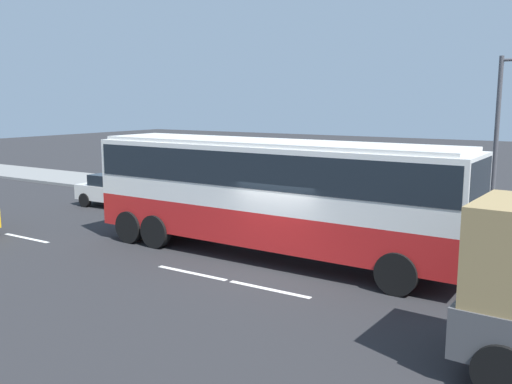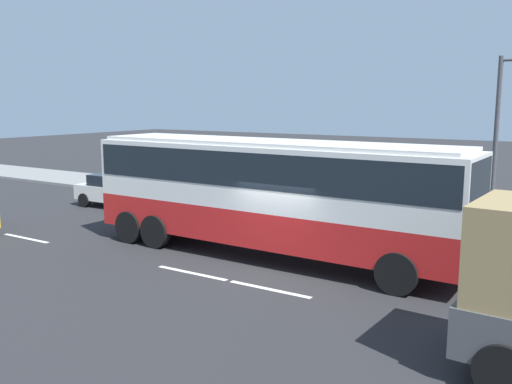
# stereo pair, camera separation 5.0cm
# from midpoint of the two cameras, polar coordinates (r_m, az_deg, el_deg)

# --- Properties ---
(ground_plane) EXTENTS (120.00, 120.00, 0.00)m
(ground_plane) POSITION_cam_midpoint_polar(r_m,az_deg,el_deg) (16.26, 2.56, -7.81)
(ground_plane) COLOR #28282B
(sidewalk_curb) EXTENTS (80.00, 4.00, 0.15)m
(sidewalk_curb) POSITION_cam_midpoint_polar(r_m,az_deg,el_deg) (24.24, 13.24, -2.16)
(sidewalk_curb) COLOR gray
(sidewalk_curb) RESTS_ON ground_plane
(lane_centreline) EXTENTS (40.93, 0.16, 0.01)m
(lane_centreline) POSITION_cam_midpoint_polar(r_m,az_deg,el_deg) (15.94, -7.00, -8.20)
(lane_centreline) COLOR white
(lane_centreline) RESTS_ON ground_plane
(coach_bus) EXTENTS (12.24, 2.86, 3.61)m
(coach_bus) POSITION_cam_midpoint_polar(r_m,az_deg,el_deg) (16.93, 1.31, 0.65)
(coach_bus) COLOR red
(coach_bus) RESTS_ON ground_plane
(car_white_minivan) EXTENTS (4.54, 2.02, 1.49)m
(car_white_minivan) POSITION_cam_midpoint_polar(r_m,az_deg,el_deg) (25.95, -13.60, 0.20)
(car_white_minivan) COLOR white
(car_white_minivan) RESTS_ON ground_plane
(pedestrian_near_curb) EXTENTS (0.32, 0.32, 1.55)m
(pedestrian_near_curb) POSITION_cam_midpoint_polar(r_m,az_deg,el_deg) (25.42, 2.70, 0.80)
(pedestrian_near_curb) COLOR black
(pedestrian_near_curb) RESTS_ON sidewalk_curb
(street_lamp) EXTENTS (1.62, 0.24, 6.17)m
(street_lamp) POSITION_cam_midpoint_polar(r_m,az_deg,el_deg) (21.09, 23.88, 5.63)
(street_lamp) COLOR #47474C
(street_lamp) RESTS_ON sidewalk_curb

